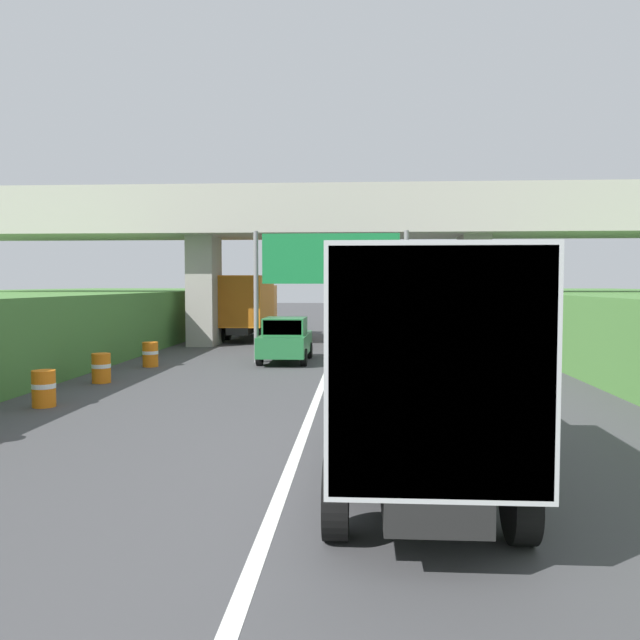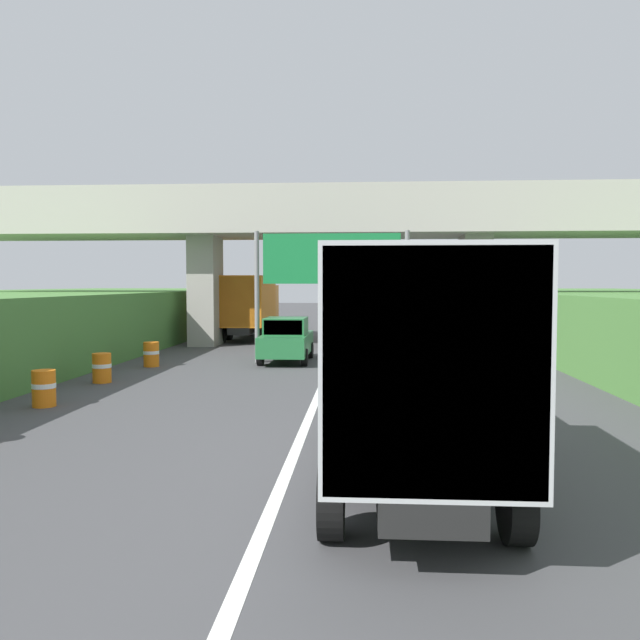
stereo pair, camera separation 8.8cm
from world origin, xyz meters
TOP-DOWN VIEW (x-y plane):
  - lane_centre_stripe at (0.00, 23.48)m, footprint 0.20×86.97m
  - overpass_bridge at (0.00, 29.36)m, footprint 40.00×4.80m
  - overhead_highway_sign at (0.00, 22.54)m, footprint 5.88×0.18m
  - truck_orange at (-4.94, 32.89)m, footprint 2.44×7.30m
  - truck_silver at (1.92, 7.83)m, footprint 2.44×7.30m
  - car_green at (-1.75, 22.79)m, footprint 1.86×4.10m
  - construction_barrel_2 at (-6.62, 13.32)m, footprint 0.57×0.57m
  - construction_barrel_3 at (-6.75, 17.16)m, footprint 0.57×0.57m
  - construction_barrel_4 at (-6.50, 21.01)m, footprint 0.57×0.57m

SIDE VIEW (x-z plane):
  - lane_centre_stripe at x=0.00m, z-range 0.00..0.01m
  - construction_barrel_2 at x=-6.62m, z-range 0.01..0.91m
  - construction_barrel_3 at x=-6.75m, z-range 0.01..0.91m
  - construction_barrel_4 at x=-6.50m, z-range 0.01..0.91m
  - car_green at x=-1.75m, z-range 0.00..1.72m
  - truck_orange at x=-4.94m, z-range 0.21..3.65m
  - truck_silver at x=1.92m, z-range 0.21..3.65m
  - overhead_highway_sign at x=0.00m, z-range 1.16..6.18m
  - overpass_bridge at x=0.00m, z-range 1.88..9.40m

